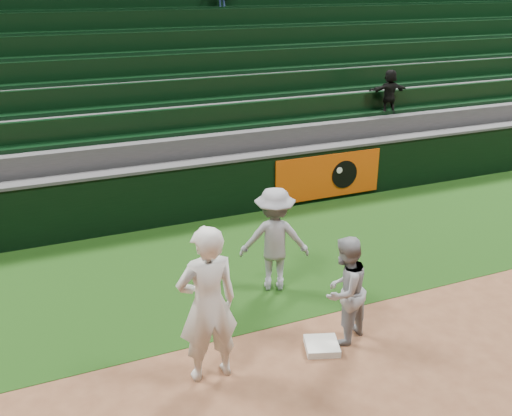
{
  "coord_description": "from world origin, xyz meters",
  "views": [
    {
      "loc": [
        -3.18,
        -5.46,
        4.71
      ],
      "look_at": [
        0.1,
        2.3,
        1.3
      ],
      "focal_mm": 40.0,
      "sensor_mm": 36.0,
      "label": 1
    }
  ],
  "objects_px": {
    "baserunner": "(344,291)",
    "base_coach": "(274,239)",
    "first_base": "(322,346)",
    "first_baseman": "(208,305)"
  },
  "relations": [
    {
      "from": "baserunner",
      "to": "base_coach",
      "type": "distance_m",
      "value": 1.7
    },
    {
      "from": "first_base",
      "to": "base_coach",
      "type": "distance_m",
      "value": 1.96
    },
    {
      "from": "baserunner",
      "to": "first_base",
      "type": "bearing_deg",
      "value": -11.69
    },
    {
      "from": "first_base",
      "to": "baserunner",
      "type": "xyz_separation_m",
      "value": [
        0.37,
        0.1,
        0.73
      ]
    },
    {
      "from": "first_baseman",
      "to": "baserunner",
      "type": "relative_size",
      "value": 1.34
    },
    {
      "from": "first_base",
      "to": "baserunner",
      "type": "height_order",
      "value": "baserunner"
    },
    {
      "from": "first_baseman",
      "to": "baserunner",
      "type": "height_order",
      "value": "first_baseman"
    },
    {
      "from": "baserunner",
      "to": "base_coach",
      "type": "xyz_separation_m",
      "value": [
        -0.27,
        1.68,
        0.09
      ]
    },
    {
      "from": "first_baseman",
      "to": "base_coach",
      "type": "distance_m",
      "value": 2.4
    },
    {
      "from": "first_base",
      "to": "base_coach",
      "type": "height_order",
      "value": "base_coach"
    }
  ]
}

